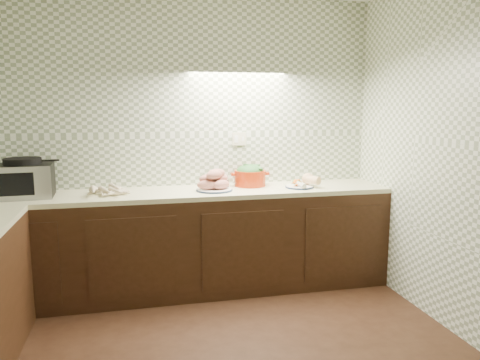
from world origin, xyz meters
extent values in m
cube|color=gray|center=(0.00, 1.78, 1.30)|extent=(3.60, 0.05, 2.60)
cube|color=gray|center=(0.00, -1.78, 1.30)|extent=(3.60, 0.05, 2.60)
cube|color=beige|center=(0.55, 1.79, 1.32)|extent=(0.13, 0.01, 0.12)
cube|color=black|center=(0.00, 1.50, 0.43)|extent=(3.60, 0.60, 0.86)
cube|color=beige|center=(0.00, 1.50, 0.88)|extent=(3.60, 0.60, 0.04)
cube|color=black|center=(-1.28, 1.53, 1.03)|extent=(0.46, 0.36, 0.27)
cube|color=#96969B|center=(-1.27, 1.36, 1.03)|extent=(0.44, 0.03, 0.27)
cube|color=black|center=(-1.27, 1.36, 1.03)|extent=(0.29, 0.02, 0.18)
cylinder|color=black|center=(-1.28, 1.53, 1.19)|extent=(0.30, 0.30, 0.05)
cone|color=beige|center=(-0.79, 1.53, 0.93)|extent=(0.15, 0.22, 0.05)
cone|color=beige|center=(-0.67, 1.51, 0.92)|extent=(0.19, 0.20, 0.04)
cone|color=beige|center=(-0.55, 1.53, 0.92)|extent=(0.16, 0.18, 0.05)
cone|color=beige|center=(-0.69, 1.54, 0.92)|extent=(0.19, 0.20, 0.04)
cone|color=beige|center=(-0.59, 1.39, 0.92)|extent=(0.05, 0.23, 0.04)
cone|color=beige|center=(-0.52, 1.42, 0.93)|extent=(0.13, 0.24, 0.05)
cone|color=beige|center=(-0.79, 1.37, 0.92)|extent=(0.20, 0.20, 0.05)
cone|color=beige|center=(-0.67, 1.37, 0.95)|extent=(0.18, 0.18, 0.04)
cone|color=beige|center=(-0.75, 1.43, 0.95)|extent=(0.22, 0.19, 0.05)
cone|color=beige|center=(-0.74, 1.48, 0.94)|extent=(0.06, 0.20, 0.05)
cone|color=beige|center=(-0.75, 1.43, 0.96)|extent=(0.13, 0.21, 0.05)
cylinder|color=#172444|center=(0.25, 1.46, 0.91)|extent=(0.32, 0.32, 0.01)
cylinder|color=white|center=(0.25, 1.46, 0.91)|extent=(0.30, 0.30, 0.02)
ellipsoid|color=#A96C59|center=(0.19, 1.43, 0.96)|extent=(0.18, 0.10, 0.08)
ellipsoid|color=#A96C59|center=(0.31, 1.43, 0.96)|extent=(0.18, 0.10, 0.08)
ellipsoid|color=#A96C59|center=(0.25, 1.52, 0.96)|extent=(0.18, 0.10, 0.08)
ellipsoid|color=#A96C59|center=(0.21, 1.49, 1.00)|extent=(0.18, 0.10, 0.08)
ellipsoid|color=#A96C59|center=(0.30, 1.51, 1.00)|extent=(0.18, 0.10, 0.08)
ellipsoid|color=#A96C59|center=(0.25, 1.45, 1.04)|extent=(0.18, 0.10, 0.08)
ellipsoid|color=#A96C59|center=(0.28, 1.48, 1.05)|extent=(0.18, 0.10, 0.08)
cylinder|color=black|center=(0.33, 1.62, 0.93)|extent=(0.17, 0.17, 0.06)
sphere|color=maroon|center=(0.31, 1.62, 0.99)|extent=(0.09, 0.09, 0.09)
sphere|color=white|center=(0.36, 1.63, 0.97)|extent=(0.05, 0.05, 0.05)
cylinder|color=#B82E0C|center=(0.61, 1.63, 0.97)|extent=(0.30, 0.30, 0.14)
cube|color=#B82E0C|center=(0.46, 1.63, 1.01)|extent=(0.04, 0.06, 0.02)
cube|color=#B82E0C|center=(0.77, 1.62, 1.01)|extent=(0.04, 0.06, 0.02)
ellipsoid|color=#37712D|center=(0.61, 1.63, 1.03)|extent=(0.26, 0.26, 0.14)
cylinder|color=#172444|center=(1.02, 1.44, 0.91)|extent=(0.25, 0.25, 0.01)
cylinder|color=white|center=(1.02, 1.44, 0.91)|extent=(0.24, 0.24, 0.02)
cone|color=orange|center=(1.01, 1.46, 0.93)|extent=(0.08, 0.15, 0.03)
cone|color=orange|center=(0.99, 1.45, 0.93)|extent=(0.05, 0.15, 0.03)
cone|color=orange|center=(1.02, 1.45, 0.93)|extent=(0.09, 0.14, 0.03)
cone|color=orange|center=(1.00, 1.45, 0.95)|extent=(0.11, 0.14, 0.03)
cone|color=orange|center=(1.01, 1.46, 0.95)|extent=(0.07, 0.15, 0.03)
cone|color=orange|center=(0.98, 1.45, 0.95)|extent=(0.05, 0.15, 0.03)
cylinder|color=beige|center=(1.02, 1.39, 0.94)|extent=(0.05, 0.17, 0.04)
cylinder|color=#397531|center=(1.02, 1.51, 0.94)|extent=(0.05, 0.10, 0.04)
camera|label=1|loc=(-0.42, -2.46, 1.64)|focal=35.00mm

